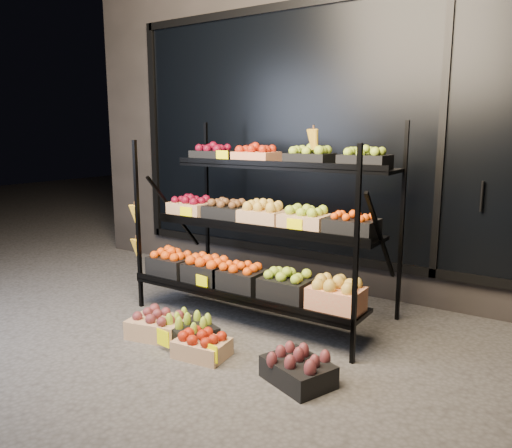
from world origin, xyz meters
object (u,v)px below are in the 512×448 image
Objects in this scene: floor_crate_left at (158,324)px; floor_crate_midright at (202,345)px; display_rack at (259,226)px; floor_crate_midleft at (189,330)px.

floor_crate_left is 0.51m from floor_crate_midright.
display_rack is at bearing 52.33° from floor_crate_left.
floor_crate_midright is (0.11, -0.91, -0.70)m from display_rack.
floor_crate_midright is (0.24, -0.14, -0.01)m from floor_crate_midleft.
display_rack is at bearing 90.36° from floor_crate_midright.
display_rack is 1.15m from floor_crate_midright.
floor_crate_midleft reaches higher than floor_crate_midright.
floor_crate_midleft is at bearing -99.43° from display_rack.
display_rack is 1.05m from floor_crate_midleft.
floor_crate_midleft is 0.27m from floor_crate_midright.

